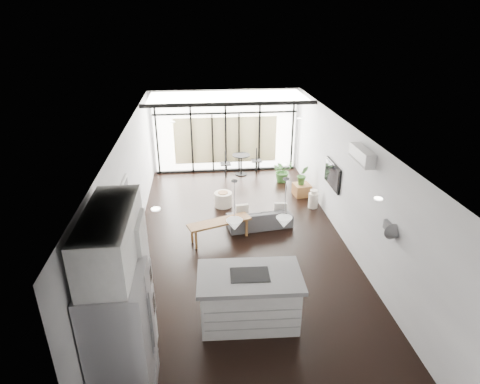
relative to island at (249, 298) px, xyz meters
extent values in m
cube|color=black|center=(0.14, 2.59, -0.49)|extent=(5.00, 10.00, 0.00)
cube|color=white|center=(0.14, 2.59, 2.31)|extent=(5.00, 10.00, 0.00)
cube|color=silver|center=(-2.36, 2.59, 0.91)|extent=(0.02, 10.00, 2.80)
cube|color=silver|center=(2.64, 2.59, 0.91)|extent=(0.02, 10.00, 2.80)
cube|color=silver|center=(0.14, 7.59, 0.91)|extent=(5.00, 0.02, 2.80)
cube|color=silver|center=(0.14, -2.41, 0.91)|extent=(5.00, 0.02, 2.80)
cube|color=black|center=(0.14, 7.47, 0.91)|extent=(5.00, 0.20, 2.80)
cube|color=white|center=(0.14, 6.59, 2.28)|extent=(4.70, 1.90, 0.06)
cube|color=beige|center=(0.14, 7.54, 0.61)|extent=(3.50, 0.02, 1.60)
cube|color=silver|center=(0.00, 0.00, 0.00)|extent=(1.85, 1.15, 0.99)
cube|color=black|center=(0.00, 0.00, 0.50)|extent=(0.69, 0.48, 0.01)
cube|color=#A2A1A7|center=(-1.94, -1.33, 0.53)|extent=(0.79, 0.99, 2.04)
cube|color=silver|center=(-1.93, -0.56, 0.75)|extent=(0.64, 0.67, 2.48)
cube|color=silver|center=(-1.98, -0.91, 1.86)|extent=(0.62, 1.75, 0.86)
cone|color=white|center=(-0.26, -0.06, 1.53)|extent=(0.26, 0.26, 0.18)
cone|color=white|center=(0.54, -0.06, 1.53)|extent=(0.26, 0.26, 0.18)
imported|color=#454547|center=(0.70, 3.43, -0.17)|extent=(1.70, 0.70, 0.64)
cube|color=brown|center=(-0.36, 2.89, -0.24)|extent=(1.60, 0.89, 0.50)
cylinder|color=silver|center=(-0.15, 4.72, -0.29)|extent=(0.66, 0.66, 0.41)
cube|color=brown|center=(2.27, 5.21, -0.32)|extent=(0.53, 0.53, 0.36)
imported|color=#36692A|center=(1.90, 6.34, -0.20)|extent=(0.91, 0.95, 0.59)
imported|color=#36692A|center=(2.27, 5.21, 0.00)|extent=(0.39, 0.63, 0.27)
cylinder|color=silver|center=(2.39, 4.36, -0.22)|extent=(0.30, 0.30, 0.54)
cube|color=black|center=(0.62, 7.08, -0.16)|extent=(1.46, 0.80, 0.66)
cube|color=black|center=(2.60, 3.59, 0.81)|extent=(0.05, 1.10, 0.65)
cube|color=silver|center=(2.52, 1.79, 1.96)|extent=(0.22, 0.90, 0.30)
cube|color=black|center=(-2.33, 2.09, 1.06)|extent=(0.04, 0.70, 0.90)
camera|label=1|loc=(-0.77, -5.63, 4.63)|focal=30.00mm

